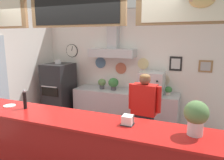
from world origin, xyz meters
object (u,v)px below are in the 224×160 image
at_px(potted_rosemary, 113,83).
at_px(potted_sage, 102,83).
at_px(condiment_plate, 9,106).
at_px(espresso_machine, 152,83).
at_px(shop_worker, 144,115).
at_px(basil_vase, 196,117).
at_px(pepper_grinder, 25,99).
at_px(napkin_holder, 128,120).
at_px(potted_thyme, 168,90).
at_px(pizza_oven, 59,93).

xyz_separation_m(potted_rosemary, potted_sage, (-0.30, 0.02, -0.02)).
bearing_deg(condiment_plate, espresso_machine, 52.61).
relative_size(shop_worker, basil_vase, 4.06).
bearing_deg(pepper_grinder, espresso_machine, 57.95).
height_order(potted_rosemary, napkin_holder, napkin_holder).
distance_m(potted_thyme, condiment_plate, 3.05).
xyz_separation_m(pizza_oven, potted_rosemary, (1.38, 0.19, 0.33)).
bearing_deg(shop_worker, basil_vase, 131.02).
distance_m(potted_thyme, pepper_grinder, 2.86).
distance_m(potted_sage, condiment_plate, 2.29).
bearing_deg(shop_worker, potted_sage, -35.15).
distance_m(basil_vase, condiment_plate, 2.62).
xyz_separation_m(espresso_machine, basil_vase, (0.92, -2.20, 0.15)).
xyz_separation_m(potted_sage, basil_vase, (2.11, -2.23, 0.25)).
distance_m(shop_worker, pepper_grinder, 1.92).
xyz_separation_m(potted_rosemary, basil_vase, (1.81, -2.21, 0.23)).
xyz_separation_m(espresso_machine, condiment_plate, (-1.69, -2.22, -0.04)).
relative_size(shop_worker, potted_rosemary, 5.33).
height_order(potted_sage, pepper_grinder, pepper_grinder).
bearing_deg(pepper_grinder, basil_vase, 0.27).
bearing_deg(pepper_grinder, potted_rosemary, 77.48).
relative_size(potted_rosemary, potted_thyme, 1.56).
height_order(espresso_machine, condiment_plate, espresso_machine).
height_order(espresso_machine, pepper_grinder, espresso_machine).
relative_size(espresso_machine, potted_sage, 2.31).
relative_size(shop_worker, espresso_machine, 2.70).
xyz_separation_m(potted_thyme, basil_vase, (0.57, -2.25, 0.29)).
distance_m(espresso_machine, condiment_plate, 2.79).
bearing_deg(basil_vase, potted_sage, 133.47).
relative_size(potted_thyme, condiment_plate, 1.05).
bearing_deg(espresso_machine, napkin_holder, -85.57).
height_order(potted_rosemary, potted_sage, potted_rosemary).
distance_m(pizza_oven, potted_rosemary, 1.43).
xyz_separation_m(potted_thyme, napkin_holder, (-0.18, -2.26, 0.14)).
bearing_deg(potted_rosemary, napkin_holder, -64.35).
bearing_deg(potted_rosemary, espresso_machine, -0.35).
xyz_separation_m(condiment_plate, napkin_holder, (1.87, 0.01, 0.05)).
relative_size(condiment_plate, napkin_holder, 1.16).
bearing_deg(potted_sage, condiment_plate, -102.59).
bearing_deg(espresso_machine, pepper_grinder, -122.05).
height_order(potted_sage, napkin_holder, napkin_holder).
bearing_deg(condiment_plate, potted_rosemary, 70.19).
bearing_deg(potted_sage, basil_vase, -46.53).
distance_m(espresso_machine, basil_vase, 2.39).
xyz_separation_m(potted_rosemary, condiment_plate, (-0.80, -2.22, 0.03)).
bearing_deg(potted_thyme, espresso_machine, -172.26).
relative_size(pizza_oven, condiment_plate, 9.05).
xyz_separation_m(espresso_machine, potted_thyme, (0.35, 0.05, -0.14)).
height_order(pizza_oven, potted_rosemary, pizza_oven).
bearing_deg(napkin_holder, shop_worker, 93.60).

